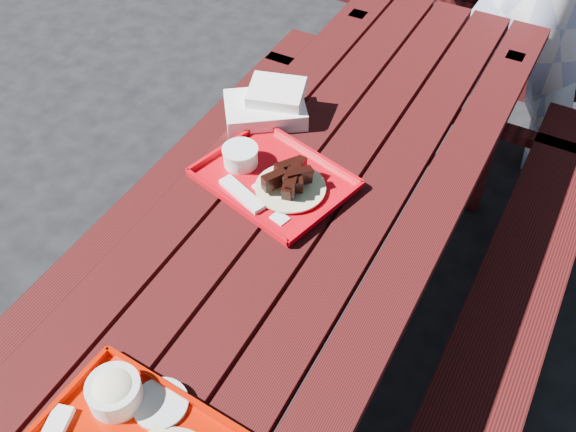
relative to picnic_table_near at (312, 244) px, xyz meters
The scene contains 4 objects.
ground 0.56m from the picnic_table_near, ahead, with size 60.00×60.00×0.00m, color black.
picnic_table_near is the anchor object (origin of this frame).
far_tray 0.25m from the picnic_table_near, behind, with size 0.46×0.40×0.07m.
white_cloth 0.45m from the picnic_table_near, 138.47° to the left, with size 0.30×0.29×0.10m.
Camera 1 is at (0.53, -1.12, 1.99)m, focal length 40.00 mm.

